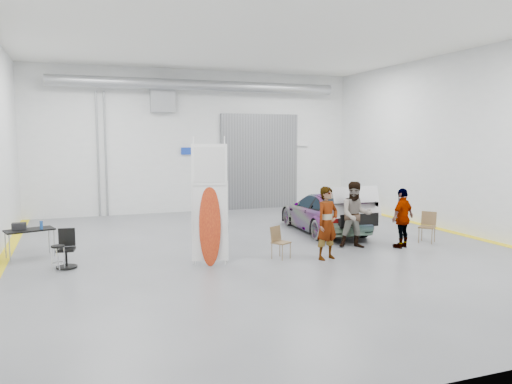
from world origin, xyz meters
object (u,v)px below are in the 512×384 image
object	(u,v)px
shop_stool	(58,259)
work_table	(27,230)
folding_chair_near	(281,249)
folding_chair_far	(427,233)
person_b	(356,215)
person_a	(327,223)
office_chair	(66,251)
surfboard_display	(212,214)
person_c	(403,218)
sedan_car	(324,212)

from	to	relation	value
shop_stool	work_table	size ratio (longest dim) A/B	0.48
folding_chair_near	folding_chair_far	bearing A→B (deg)	-25.63
person_b	folding_chair_far	size ratio (longest dim) A/B	2.07
person_a	folding_chair_far	xyz separation A→B (m)	(3.83, 0.79, -0.67)
person_a	person_b	bearing A→B (deg)	15.55
person_b	office_chair	distance (m)	7.84
person_a	work_table	size ratio (longest dim) A/B	1.45
person_a	folding_chair_near	bearing A→B (deg)	140.11
work_table	office_chair	xyz separation A→B (m)	(0.97, -1.47, -0.34)
surfboard_display	work_table	distance (m)	5.08
surfboard_display	person_c	bearing A→B (deg)	14.62
person_b	person_a	bearing A→B (deg)	-129.26
person_b	folding_chair_far	distance (m)	2.51
office_chair	folding_chair_far	bearing A→B (deg)	4.63
sedan_car	person_c	size ratio (longest dim) A/B	2.61
sedan_car	surfboard_display	xyz separation A→B (m)	(-4.73, -3.05, 0.64)
person_a	office_chair	distance (m)	6.58
shop_stool	office_chair	xyz separation A→B (m)	(0.17, 0.31, 0.10)
sedan_car	work_table	world-z (taller)	sedan_car
person_c	shop_stool	xyz separation A→B (m)	(-9.27, 0.66, -0.55)
person_b	person_c	distance (m)	1.36
person_a	person_b	size ratio (longest dim) A/B	0.99
person_a	office_chair	xyz separation A→B (m)	(-6.40, 1.44, -0.55)
person_b	office_chair	size ratio (longest dim) A/B	2.05
surfboard_display	shop_stool	size ratio (longest dim) A/B	5.07
sedan_car	surfboard_display	distance (m)	5.66
surfboard_display	folding_chair_near	size ratio (longest dim) A/B	3.79
sedan_car	work_table	bearing A→B (deg)	8.04
sedan_car	shop_stool	xyz separation A→B (m)	(-8.33, -2.35, -0.34)
person_b	shop_stool	xyz separation A→B (m)	(-7.98, 0.21, -0.65)
surfboard_display	folding_chair_near	bearing A→B (deg)	15.42
shop_stool	office_chair	distance (m)	0.37
folding_chair_near	person_c	bearing A→B (deg)	-29.47
sedan_car	folding_chair_near	size ratio (longest dim) A/B	5.36
person_c	surfboard_display	world-z (taller)	surfboard_display
person_b	office_chair	bearing A→B (deg)	-166.04
person_b	work_table	distance (m)	9.01
shop_stool	folding_chair_near	bearing A→B (deg)	-6.93
surfboard_display	work_table	xyz separation A→B (m)	(-4.40, 2.48, -0.55)
surfboard_display	folding_chair_far	bearing A→B (deg)	17.34
person_a	shop_stool	bearing A→B (deg)	152.91
person_b	folding_chair_far	world-z (taller)	person_b
person_c	surfboard_display	xyz separation A→B (m)	(-5.66, -0.04, 0.43)
sedan_car	shop_stool	world-z (taller)	sedan_car
office_chair	person_b	bearing A→B (deg)	4.39
person_c	shop_stool	world-z (taller)	person_c
sedan_car	surfboard_display	bearing A→B (deg)	37.30
sedan_car	person_c	distance (m)	3.16
folding_chair_near	office_chair	world-z (taller)	office_chair
sedan_car	person_b	bearing A→B (deg)	86.72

